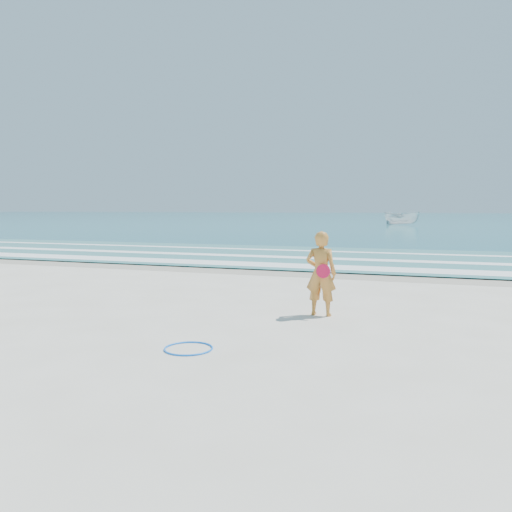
% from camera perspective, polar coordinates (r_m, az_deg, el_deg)
% --- Properties ---
extents(ground, '(400.00, 400.00, 0.00)m').
position_cam_1_polar(ground, '(8.32, -12.67, -9.29)').
color(ground, silver).
rests_on(ground, ground).
extents(wet_sand, '(400.00, 2.40, 0.00)m').
position_cam_1_polar(wet_sand, '(16.54, 3.85, -1.80)').
color(wet_sand, '#B2A893').
rests_on(wet_sand, ground).
extents(ocean, '(400.00, 190.00, 0.04)m').
position_cam_1_polar(ocean, '(111.94, 16.74, 4.24)').
color(ocean, '#19727F').
rests_on(ocean, ground).
extents(shallow, '(400.00, 10.00, 0.01)m').
position_cam_1_polar(shallow, '(21.37, 7.33, -0.05)').
color(shallow, '#59B7AD').
rests_on(shallow, ocean).
extents(foam_near, '(400.00, 1.40, 0.01)m').
position_cam_1_polar(foam_near, '(17.78, 4.93, -1.13)').
color(foam_near, white).
rests_on(foam_near, shallow).
extents(foam_mid, '(400.00, 0.90, 0.01)m').
position_cam_1_polar(foam_mid, '(20.59, 6.88, -0.24)').
color(foam_mid, white).
rests_on(foam_mid, shallow).
extents(foam_far, '(400.00, 0.60, 0.01)m').
position_cam_1_polar(foam_far, '(23.81, 8.53, 0.52)').
color(foam_far, white).
rests_on(foam_far, shallow).
extents(hoop, '(0.90, 0.90, 0.03)m').
position_cam_1_polar(hoop, '(7.65, -7.72, -10.42)').
color(hoop, '#0E73FF').
rests_on(hoop, ground).
extents(boat, '(4.73, 2.85, 1.72)m').
position_cam_1_polar(boat, '(62.93, 16.35, 4.21)').
color(boat, white).
rests_on(boat, ocean).
extents(woman, '(0.62, 0.43, 1.66)m').
position_cam_1_polar(woman, '(9.83, 7.44, -2.00)').
color(woman, orange).
rests_on(woman, ground).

